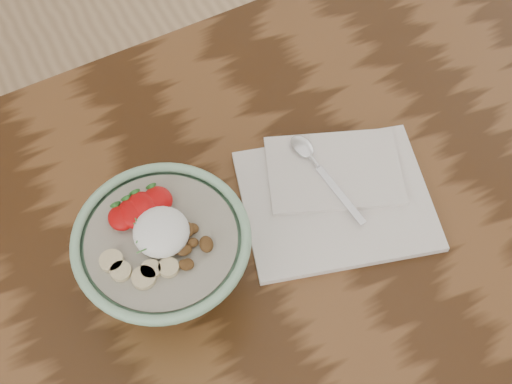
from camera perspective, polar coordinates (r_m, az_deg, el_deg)
table at (r=100.94cm, az=-1.66°, el=-10.06°), size 160.00×90.00×75.00cm
breakfast_bowl at (r=87.13cm, az=-7.32°, el=-5.00°), size 21.08×21.08×14.45cm
napkin at (r=98.83cm, az=6.39°, el=-0.15°), size 30.21×26.91×1.56cm
spoon at (r=100.15cm, az=4.46°, el=2.71°), size 3.21×16.79×0.87cm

